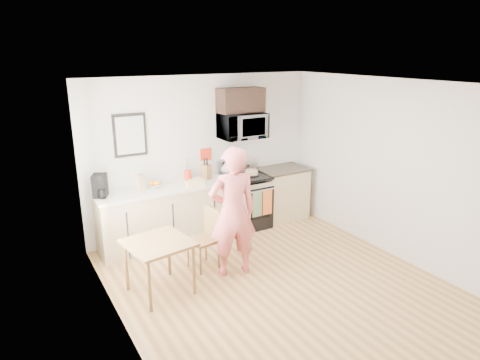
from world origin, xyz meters
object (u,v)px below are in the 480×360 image
range (245,203)px  microwave (242,126)px  chair (210,229)px  person (233,212)px  cake (251,173)px  dining_table (159,248)px

range → microwave: size_ratio=1.53×
range → chair: bearing=-140.0°
person → chair: bearing=-53.8°
range → cake: (0.11, -0.03, 0.53)m
microwave → chair: bearing=-137.1°
microwave → dining_table: bearing=-145.3°
chair → microwave: bearing=33.1°
microwave → person: (-0.99, -1.44, -0.86)m
person → range: bearing=-115.0°
person → cake: bearing=-118.5°
range → cake: range is taller
range → person: size_ratio=0.65×
dining_table → chair: bearing=20.7°
range → cake: bearing=-12.9°
range → microwave: (-0.00, 0.10, 1.32)m
microwave → cake: size_ratio=2.95×
microwave → range: bearing=-89.9°
dining_table → cake: 2.51m
microwave → cake: (0.11, -0.13, -0.80)m
range → dining_table: range is taller
dining_table → chair: (0.87, 0.33, -0.06)m
person → chair: 0.52m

